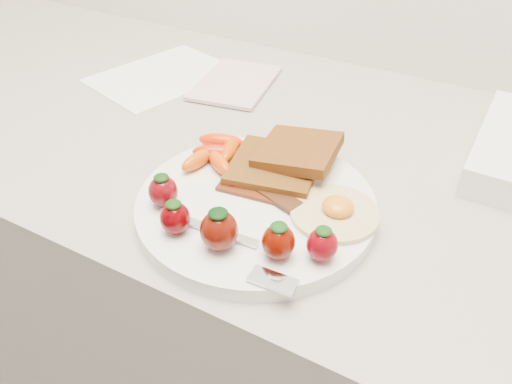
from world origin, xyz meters
The scene contains 11 objects.
counter centered at (0.00, 1.70, 0.45)m, with size 2.00×0.60×0.90m, color gray.
plate centered at (0.02, 1.55, 0.91)m, with size 0.27×0.27×0.02m, color white.
toast_lower centered at (0.01, 1.61, 0.93)m, with size 0.10×0.10×0.01m, color #4E2913.
toast_upper centered at (0.03, 1.63, 0.94)m, with size 0.09×0.09×0.01m, color #42280F.
fried_egg centered at (0.10, 1.57, 0.92)m, with size 0.10×0.10×0.02m.
bacon_strips centered at (0.02, 1.56, 0.92)m, with size 0.10×0.06×0.01m.
baby_carrots centered at (-0.07, 1.60, 0.93)m, with size 0.08×0.10×0.02m.
strawberries centered at (0.02, 1.48, 0.94)m, with size 0.22×0.07×0.05m.
fork centered at (0.04, 1.46, 0.92)m, with size 0.17×0.05×0.00m.
paper_sheet centered at (-0.30, 1.79, 0.90)m, with size 0.17×0.23×0.00m, color white.
notepad centered at (-0.17, 1.82, 0.91)m, with size 0.11×0.16×0.01m, color beige.
Camera 1 is at (0.23, 1.16, 1.26)m, focal length 35.00 mm.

